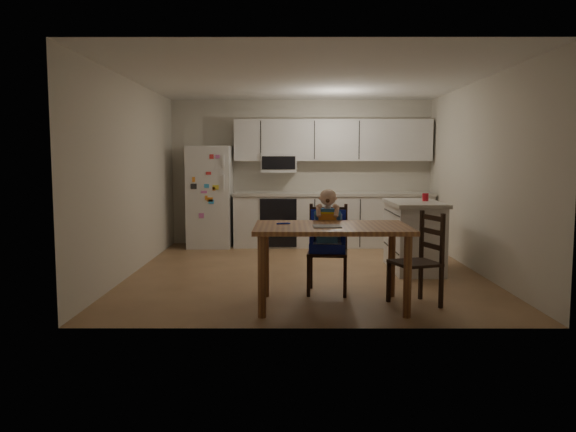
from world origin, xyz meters
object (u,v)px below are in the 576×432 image
(refrigerator, at_px, (210,197))
(kitchen_island, at_px, (414,236))
(dining_table, at_px, (332,236))
(chair_booster, at_px, (328,230))
(red_cup, at_px, (425,197))
(chair_side, at_px, (423,253))

(refrigerator, height_order, kitchen_island, refrigerator)
(dining_table, bearing_deg, chair_booster, 89.53)
(red_cup, distance_m, chair_booster, 1.94)
(chair_side, bearing_deg, red_cup, 147.68)
(red_cup, xyz_separation_m, chair_side, (-0.46, -1.86, -0.44))
(kitchen_island, relative_size, dining_table, 0.81)
(kitchen_island, height_order, dining_table, kitchen_island)
(refrigerator, xyz_separation_m, chair_booster, (1.77, -3.28, -0.15))
(red_cup, distance_m, dining_table, 2.41)
(chair_side, bearing_deg, kitchen_island, 152.04)
(refrigerator, distance_m, chair_booster, 3.73)
(chair_booster, distance_m, chair_side, 1.09)
(red_cup, bearing_deg, chair_side, -103.94)
(dining_table, height_order, chair_booster, chair_booster)
(refrigerator, distance_m, kitchen_island, 3.64)
(kitchen_island, relative_size, chair_booster, 1.08)
(refrigerator, xyz_separation_m, dining_table, (1.76, -3.90, -0.14))
(chair_side, bearing_deg, chair_booster, -138.29)
(kitchen_island, distance_m, red_cup, 0.54)
(red_cup, distance_m, chair_side, 1.97)
(red_cup, relative_size, chair_booster, 0.09)
(kitchen_island, height_order, chair_side, chair_side)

